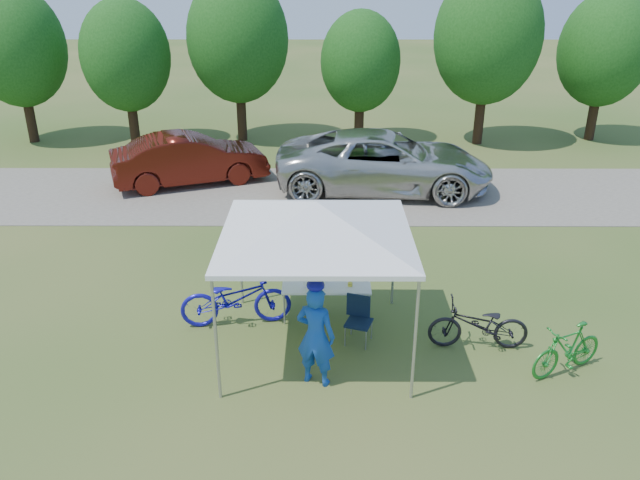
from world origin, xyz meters
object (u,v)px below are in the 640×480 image
(bike_green, at_px, (567,349))
(cyclist, at_px, (316,336))
(minivan, at_px, (384,162))
(folding_chair, at_px, (359,315))
(folding_table, at_px, (326,287))
(bike_blue, at_px, (236,298))
(cooler, at_px, (314,277))
(sedan, at_px, (190,159))
(bike_dark, at_px, (479,325))

(bike_green, bearing_deg, cyclist, -112.50)
(cyclist, bearing_deg, minivan, -81.67)
(folding_chair, bearing_deg, cyclist, -101.35)
(cyclist, bearing_deg, bike_green, -156.16)
(folding_table, relative_size, bike_blue, 0.81)
(folding_table, distance_m, minivan, 7.57)
(cooler, distance_m, cyclist, 2.08)
(folding_chair, relative_size, cooler, 1.99)
(bike_blue, relative_size, sedan, 0.44)
(sedan, bearing_deg, folding_table, -173.73)
(cooler, xyz_separation_m, bike_dark, (2.89, -1.07, -0.39))
(bike_green, bearing_deg, folding_table, -140.75)
(folding_chair, distance_m, bike_blue, 2.33)
(cyclist, bearing_deg, cooler, -68.80)
(bike_green, height_order, bike_dark, bike_dark)
(folding_chair, relative_size, bike_blue, 0.41)
(folding_table, distance_m, sedan, 9.01)
(folding_table, height_order, folding_chair, folding_chair)
(cyclist, relative_size, minivan, 0.28)
(minivan, distance_m, sedan, 5.93)
(cooler, relative_size, bike_blue, 0.21)
(bike_blue, height_order, minivan, minivan)
(cooler, bearing_deg, minivan, 74.95)
(bike_blue, bearing_deg, sedan, 7.85)
(cyclist, bearing_deg, folding_table, -75.10)
(cyclist, relative_size, bike_dark, 1.00)
(bike_dark, bearing_deg, minivan, -171.40)
(folding_chair, xyz_separation_m, sedan, (-4.72, 8.81, 0.29))
(folding_chair, relative_size, sedan, 0.18)
(folding_chair, relative_size, bike_dark, 0.49)
(folding_table, relative_size, cyclist, 0.96)
(bike_green, xyz_separation_m, sedan, (-8.11, 9.79, 0.34))
(cooler, relative_size, bike_green, 0.29)
(bike_blue, relative_size, bike_green, 1.39)
(cyclist, relative_size, bike_green, 1.18)
(folding_chair, height_order, bike_dark, bike_dark)
(folding_chair, xyz_separation_m, cyclist, (-0.75, -1.26, 0.37))
(folding_chair, relative_size, minivan, 0.13)
(bike_blue, bearing_deg, folding_table, -89.58)
(folding_chair, bearing_deg, sedan, 137.57)
(cooler, bearing_deg, folding_table, -0.00)
(folding_chair, height_order, bike_green, bike_green)
(cyclist, relative_size, sedan, 0.37)
(cooler, distance_m, bike_dark, 3.11)
(cooler, xyz_separation_m, cyclist, (0.05, -2.08, 0.03))
(cyclist, xyz_separation_m, sedan, (-3.97, 10.08, -0.08))
(cooler, xyz_separation_m, bike_green, (4.19, -1.79, -0.40))
(bike_blue, bearing_deg, bike_dark, -109.09)
(bike_green, bearing_deg, cooler, -139.57)
(cooler, height_order, bike_blue, bike_blue)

